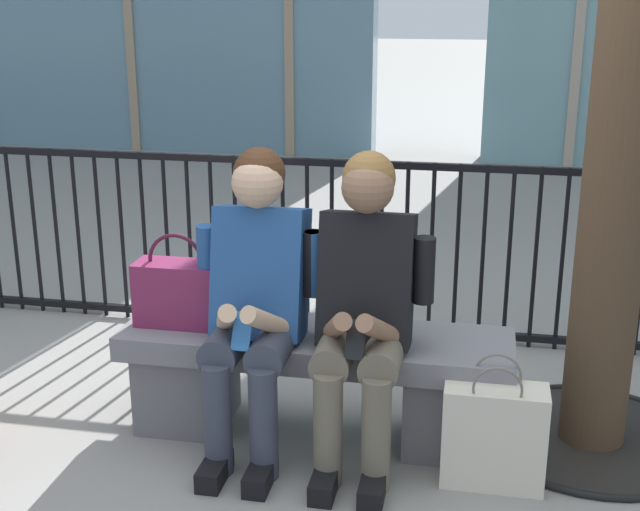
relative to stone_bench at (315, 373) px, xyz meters
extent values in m
plane|color=gray|center=(0.00, 0.00, -0.27)|extent=(60.00, 60.00, 0.00)
cube|color=slate|center=(0.00, 0.00, 0.13)|extent=(1.60, 0.44, 0.10)
cube|color=slate|center=(-0.56, 0.00, -0.10)|extent=(0.36, 0.37, 0.35)
cube|color=slate|center=(0.56, 0.00, -0.10)|extent=(0.36, 0.37, 0.35)
cylinder|color=#383D4C|center=(-0.30, -0.18, 0.20)|extent=(0.15, 0.40, 0.15)
cylinder|color=#383D4C|center=(-0.30, -0.38, -0.05)|extent=(0.11, 0.11, 0.45)
cube|color=black|center=(-0.30, -0.44, -0.23)|extent=(0.09, 0.22, 0.08)
cylinder|color=#383D4C|center=(-0.12, -0.18, 0.20)|extent=(0.15, 0.40, 0.15)
cylinder|color=#383D4C|center=(-0.12, -0.38, -0.05)|extent=(0.11, 0.11, 0.45)
cube|color=black|center=(-0.12, -0.44, -0.23)|extent=(0.09, 0.22, 0.08)
cube|color=#234C8C|center=(-0.21, -0.04, 0.44)|extent=(0.36, 0.30, 0.55)
cylinder|color=#234C8C|center=(-0.43, -0.04, 0.49)|extent=(0.08, 0.08, 0.26)
cylinder|color=#DBAD89|center=(-0.29, -0.26, 0.32)|extent=(0.16, 0.28, 0.20)
cylinder|color=#234C8C|center=(0.01, -0.04, 0.49)|extent=(0.08, 0.08, 0.26)
cylinder|color=#DBAD89|center=(-0.13, -0.26, 0.32)|extent=(0.16, 0.28, 0.20)
cube|color=#2D6BB7|center=(-0.21, -0.32, 0.30)|extent=(0.07, 0.10, 0.13)
sphere|color=#DBAD89|center=(-0.21, -0.06, 0.81)|extent=(0.20, 0.20, 0.20)
sphere|color=#472816|center=(-0.21, -0.03, 0.84)|extent=(0.20, 0.20, 0.20)
cylinder|color=#6B6051|center=(0.12, -0.18, 0.20)|extent=(0.15, 0.40, 0.15)
cylinder|color=#6B6051|center=(0.12, -0.38, -0.05)|extent=(0.11, 0.11, 0.45)
cube|color=black|center=(0.12, -0.44, -0.23)|extent=(0.09, 0.22, 0.08)
cylinder|color=#6B6051|center=(0.30, -0.18, 0.20)|extent=(0.15, 0.40, 0.15)
cylinder|color=#6B6051|center=(0.30, -0.38, -0.05)|extent=(0.11, 0.11, 0.45)
cube|color=black|center=(0.30, -0.44, -0.23)|extent=(0.09, 0.22, 0.08)
cube|color=black|center=(0.21, -0.04, 0.44)|extent=(0.36, 0.30, 0.55)
cylinder|color=black|center=(-0.01, -0.04, 0.49)|extent=(0.08, 0.08, 0.26)
cylinder|color=#8E664C|center=(0.13, -0.26, 0.32)|extent=(0.16, 0.28, 0.20)
cylinder|color=black|center=(0.43, -0.04, 0.49)|extent=(0.08, 0.08, 0.26)
cylinder|color=#8E664C|center=(0.29, -0.26, 0.32)|extent=(0.16, 0.28, 0.20)
cube|color=black|center=(0.21, -0.32, 0.30)|extent=(0.07, 0.10, 0.13)
sphere|color=#8E664C|center=(0.21, -0.06, 0.81)|extent=(0.20, 0.20, 0.20)
sphere|color=olive|center=(0.21, -0.03, 0.84)|extent=(0.20, 0.20, 0.20)
cube|color=#7A234C|center=(-0.58, -0.01, 0.31)|extent=(0.34, 0.16, 0.27)
torus|color=#49152D|center=(-0.58, -0.01, 0.45)|extent=(0.24, 0.02, 0.24)
cube|color=beige|center=(0.73, -0.25, -0.07)|extent=(0.38, 0.17, 0.39)
torus|color=slate|center=(0.73, -0.31, 0.14)|extent=(0.18, 0.01, 0.18)
torus|color=slate|center=(0.73, -0.19, 0.14)|extent=(0.18, 0.01, 0.18)
cylinder|color=black|center=(-1.97, 1.09, 0.21)|extent=(0.02, 0.02, 0.96)
cylinder|color=black|center=(-1.84, 1.09, 0.21)|extent=(0.02, 0.02, 0.96)
cylinder|color=black|center=(-1.71, 1.09, 0.21)|extent=(0.02, 0.02, 0.96)
cylinder|color=black|center=(-1.58, 1.09, 0.21)|extent=(0.02, 0.02, 0.96)
cylinder|color=black|center=(-1.44, 1.09, 0.21)|extent=(0.02, 0.02, 0.96)
cylinder|color=black|center=(-1.31, 1.09, 0.21)|extent=(0.02, 0.02, 0.96)
cylinder|color=black|center=(-1.18, 1.09, 0.21)|extent=(0.02, 0.02, 0.96)
cylinder|color=black|center=(-1.05, 1.09, 0.21)|extent=(0.02, 0.02, 0.96)
cylinder|color=black|center=(-0.92, 1.09, 0.21)|extent=(0.02, 0.02, 0.96)
cylinder|color=black|center=(-0.79, 1.09, 0.21)|extent=(0.02, 0.02, 0.96)
cylinder|color=black|center=(-0.66, 1.09, 0.21)|extent=(0.02, 0.02, 0.96)
cylinder|color=black|center=(-0.53, 1.09, 0.21)|extent=(0.02, 0.02, 0.96)
cylinder|color=black|center=(-0.39, 1.09, 0.21)|extent=(0.02, 0.02, 0.96)
cylinder|color=black|center=(-0.26, 1.09, 0.21)|extent=(0.02, 0.02, 0.96)
cylinder|color=black|center=(-0.13, 1.09, 0.21)|extent=(0.02, 0.02, 0.96)
cylinder|color=black|center=(0.00, 1.09, 0.21)|extent=(0.02, 0.02, 0.96)
cylinder|color=black|center=(0.13, 1.09, 0.21)|extent=(0.02, 0.02, 0.96)
cylinder|color=black|center=(0.26, 1.09, 0.21)|extent=(0.02, 0.02, 0.96)
cylinder|color=black|center=(0.39, 1.09, 0.21)|extent=(0.02, 0.02, 0.96)
cylinder|color=black|center=(0.53, 1.09, 0.21)|extent=(0.02, 0.02, 0.96)
cylinder|color=black|center=(0.66, 1.09, 0.21)|extent=(0.02, 0.02, 0.96)
cylinder|color=black|center=(0.79, 1.09, 0.21)|extent=(0.02, 0.02, 0.96)
cylinder|color=black|center=(0.92, 1.09, 0.21)|extent=(0.02, 0.02, 0.96)
cylinder|color=black|center=(1.05, 1.09, 0.21)|extent=(0.02, 0.02, 0.96)
cylinder|color=black|center=(1.18, 1.09, 0.21)|extent=(0.02, 0.02, 0.96)
cylinder|color=black|center=(1.31, 1.09, 0.21)|extent=(0.02, 0.02, 0.96)
cube|color=black|center=(0.00, 1.09, -0.22)|extent=(9.19, 0.04, 0.04)
cube|color=black|center=(0.00, 1.09, 0.67)|extent=(9.19, 0.04, 0.04)
cylinder|color=black|center=(1.14, 0.16, -0.27)|extent=(0.91, 0.91, 0.01)
torus|color=black|center=(1.14, 0.16, -0.26)|extent=(0.94, 0.94, 0.03)
cylinder|color=#4C3826|center=(1.14, 0.16, 1.43)|extent=(0.26, 0.26, 3.40)
camera|label=1|loc=(0.64, -3.15, 1.52)|focal=47.86mm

